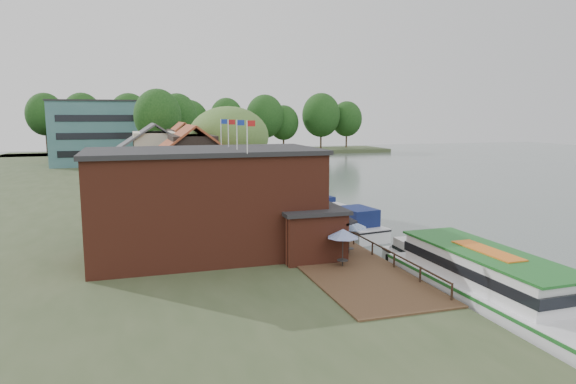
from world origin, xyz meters
TOP-DOWN VIEW (x-y plane):
  - ground at (0.00, 0.00)m, footprint 260.00×260.00m
  - land_bank at (-30.00, 35.00)m, footprint 50.00×140.00m
  - quay_deck at (-8.00, 10.00)m, footprint 6.00×50.00m
  - quay_rail at (-5.30, 10.50)m, footprint 0.20×49.00m
  - pub at (-14.00, -1.00)m, footprint 20.00×11.00m
  - hotel_block at (-22.00, 70.00)m, footprint 25.40×12.40m
  - cottage_a at (-15.00, 14.00)m, footprint 8.60×7.60m
  - cottage_b at (-18.00, 24.00)m, footprint 9.60×8.60m
  - cottage_c at (-14.00, 33.00)m, footprint 7.60×7.60m
  - willow at (-10.50, 19.00)m, footprint 8.60×8.60m
  - umbrella_0 at (-8.26, -6.78)m, footprint 2.03×2.03m
  - umbrella_1 at (-6.70, -4.26)m, footprint 2.45×2.45m
  - umbrella_2 at (-7.89, -1.69)m, footprint 2.09×2.09m
  - umbrella_3 at (-7.06, 2.71)m, footprint 2.12×2.12m
  - umbrella_4 at (-7.19, 4.74)m, footprint 2.13×2.13m
  - umbrella_5 at (-7.08, 8.69)m, footprint 2.21×2.21m
  - cruiser_0 at (-2.29, -7.48)m, footprint 3.52×10.03m
  - cruiser_1 at (-2.64, 5.78)m, footprint 5.06×11.19m
  - cruiser_2 at (-3.10, 13.96)m, footprint 4.84×10.54m
  - cruiser_3 at (-3.25, 24.99)m, footprint 3.63×10.81m
  - tour_boat at (-2.64, -13.98)m, footprint 4.62×15.51m
  - swan at (-4.50, -13.95)m, footprint 0.44×0.44m
  - bank_tree_0 at (-16.49, 42.58)m, footprint 6.86×6.86m
  - bank_tree_1 at (-13.10, 48.74)m, footprint 6.40×6.40m
  - bank_tree_2 at (-13.40, 59.96)m, footprint 7.50×7.50m
  - bank_tree_3 at (-16.72, 76.30)m, footprint 8.42×8.42m
  - bank_tree_4 at (-12.86, 84.67)m, footprint 8.73×8.73m
  - bank_tree_5 at (-12.19, 95.39)m, footprint 7.86×7.86m

SIDE VIEW (x-z plane):
  - ground at x=0.00m, z-range 0.00..0.00m
  - swan at x=-4.50m, z-range 0.00..0.44m
  - land_bank at x=-30.00m, z-range 0.00..1.00m
  - quay_deck at x=-8.00m, z-range 1.00..1.10m
  - cruiser_0 at x=-2.29m, z-range 0.00..2.41m
  - cruiser_2 at x=-3.10m, z-range 0.00..2.47m
  - cruiser_3 at x=-3.25m, z-range 0.00..2.64m
  - cruiser_1 at x=-2.64m, z-range 0.00..2.65m
  - quay_rail at x=-5.30m, z-range 1.00..2.00m
  - tour_boat at x=-2.64m, z-range 0.00..3.37m
  - umbrella_0 at x=-8.26m, z-range 1.10..3.48m
  - umbrella_1 at x=-6.70m, z-range 1.10..3.48m
  - umbrella_2 at x=-7.89m, z-range 1.10..3.48m
  - umbrella_3 at x=-7.06m, z-range 1.10..3.48m
  - umbrella_4 at x=-7.19m, z-range 1.10..3.48m
  - umbrella_5 at x=-7.08m, z-range 1.10..3.48m
  - pub at x=-14.00m, z-range 1.00..8.30m
  - cottage_a at x=-15.00m, z-range 1.00..9.50m
  - cottage_b at x=-18.00m, z-range 1.00..9.50m
  - cottage_c at x=-14.00m, z-range 1.00..9.50m
  - willow at x=-10.50m, z-range 1.00..11.43m
  - bank_tree_2 at x=-13.40m, z-range 1.00..12.15m
  - bank_tree_3 at x=-16.72m, z-range 1.00..12.99m
  - hotel_block at x=-22.00m, z-range 1.00..13.30m
  - bank_tree_1 at x=-13.10m, z-range 1.00..13.92m
  - bank_tree_0 at x=-16.49m, z-range 1.00..14.30m
  - bank_tree_4 at x=-12.86m, z-range 1.00..14.51m
  - bank_tree_5 at x=-12.19m, z-range 1.00..15.01m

